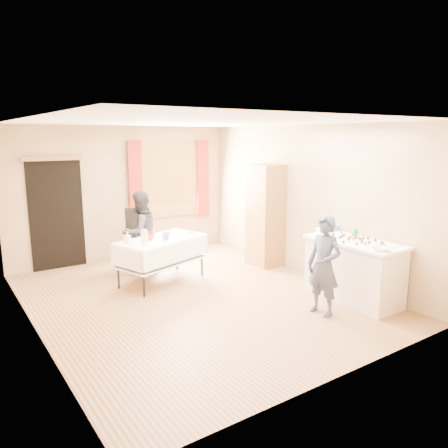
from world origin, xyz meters
TOP-DOWN VIEW (x-y plane):
  - floor at (0.00, 0.00)m, footprint 4.50×5.50m
  - ceiling at (0.00, 0.00)m, footprint 4.50×5.50m
  - wall_back at (0.00, 2.76)m, footprint 4.50×0.02m
  - wall_front at (0.00, -2.76)m, footprint 4.50×0.02m
  - wall_left at (-2.26, 0.00)m, footprint 0.02×5.50m
  - wall_right at (2.26, 0.00)m, footprint 0.02×5.50m
  - window_frame at (1.00, 2.72)m, footprint 1.32×0.06m
  - window_pane at (1.00, 2.71)m, footprint 1.20×0.02m
  - curtain_left at (0.22, 2.67)m, footprint 0.28×0.06m
  - curtain_right at (1.78, 2.67)m, footprint 0.28×0.06m
  - doorway at (-1.30, 2.73)m, footprint 0.95×0.04m
  - door_lintel at (-1.30, 2.70)m, footprint 1.05×0.06m
  - cabinet at (1.99, 0.78)m, footprint 0.50×0.60m
  - counter at (1.89, -1.40)m, footprint 0.68×1.44m
  - party_table at (-0.09, 0.95)m, footprint 1.66×1.18m
  - chair at (-0.03, 2.00)m, footprint 0.56×0.56m
  - girl at (1.13, -1.51)m, footprint 0.59×0.47m
  - woman at (-0.18, 1.59)m, footprint 0.98×0.90m
  - soda_can at (2.08, -1.25)m, footprint 0.07×0.07m
  - mixing_bowl at (1.71, -1.97)m, footprint 0.35×0.35m
  - foam_block at (1.87, -0.76)m, footprint 0.16×0.11m
  - blue_basket at (2.12, -0.70)m, footprint 0.31×0.22m
  - pitcher at (-0.50, 0.69)m, footprint 0.15×0.15m
  - cup_red at (-0.30, 0.94)m, footprint 0.26×0.26m
  - cup_rainbow at (-0.09, 0.78)m, footprint 0.19×0.19m
  - small_bowl at (0.16, 1.16)m, footprint 0.23×0.23m
  - pastry_tray at (0.45, 0.98)m, footprint 0.32×0.26m
  - bottle at (-0.68, 0.94)m, footprint 0.15×0.15m
  - cake_balls at (1.88, -1.34)m, footprint 0.52×0.95m

SIDE VIEW (x-z plane):
  - floor at x=0.00m, z-range -0.02..0.00m
  - chair at x=-0.03m, z-range -0.22..0.87m
  - party_table at x=-0.09m, z-range 0.07..0.82m
  - counter at x=1.89m, z-range 0.00..0.91m
  - girl at x=1.13m, z-range 0.00..1.37m
  - woman at x=-0.18m, z-range 0.00..1.48m
  - pastry_tray at x=0.45m, z-range 0.75..0.77m
  - small_bowl at x=0.16m, z-range 0.75..0.80m
  - cup_rainbow at x=-0.09m, z-range 0.75..0.87m
  - cup_red at x=-0.30m, z-range 0.75..0.88m
  - bottle at x=-0.68m, z-range 0.75..0.93m
  - pitcher at x=-0.50m, z-range 0.75..0.97m
  - cake_balls at x=1.88m, z-range 0.91..0.95m
  - mixing_bowl at x=1.71m, z-range 0.91..0.96m
  - cabinet at x=1.99m, z-range 0.00..1.90m
  - foam_block at x=1.87m, z-range 0.91..0.99m
  - blue_basket at x=2.12m, z-range 0.91..0.99m
  - soda_can at x=2.08m, z-range 0.91..1.03m
  - doorway at x=-1.30m, z-range 0.00..2.00m
  - wall_back at x=0.00m, z-range 0.00..2.60m
  - wall_front at x=0.00m, z-range 0.00..2.60m
  - wall_left at x=-2.26m, z-range 0.00..2.60m
  - wall_right at x=2.26m, z-range 0.00..2.60m
  - window_frame at x=1.00m, z-range 0.74..2.26m
  - window_pane at x=1.00m, z-range 0.80..2.20m
  - curtain_left at x=0.22m, z-range 0.67..2.33m
  - curtain_right at x=1.78m, z-range 0.67..2.33m
  - door_lintel at x=-1.30m, z-range 1.98..2.06m
  - ceiling at x=0.00m, z-range 2.60..2.62m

